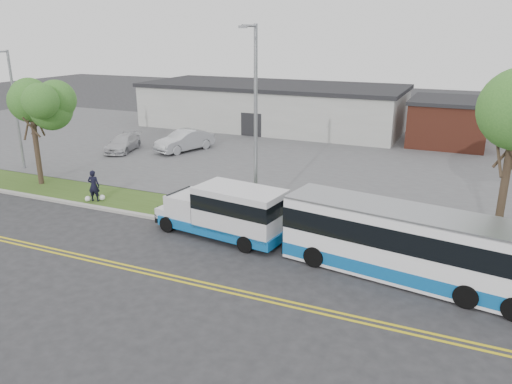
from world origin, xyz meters
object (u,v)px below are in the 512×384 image
at_px(streetlight_far, 14,106).
at_px(parked_car_b, 123,143).
at_px(streetlight_near, 255,120).
at_px(transit_bus, 410,245).
at_px(shuttle_bus, 228,211).
at_px(tree_west, 30,103).
at_px(pedestrian, 94,186).
at_px(parked_car_a, 185,141).

height_order(streetlight_far, parked_car_b, streetlight_far).
relative_size(streetlight_near, streetlight_far, 1.19).
bearing_deg(transit_bus, shuttle_bus, -176.35).
distance_m(tree_west, pedestrian, 6.95).
xyz_separation_m(streetlight_near, parked_car_b, (-15.91, 9.77, -4.51)).
bearing_deg(pedestrian, transit_bus, 155.70).
xyz_separation_m(streetlight_near, streetlight_far, (-19.00, 2.69, -0.76)).
height_order(tree_west, streetlight_near, streetlight_near).
distance_m(shuttle_bus, parked_car_a, 17.94).
relative_size(streetlight_far, parked_car_a, 1.59).
distance_m(pedestrian, parked_car_b, 12.35).
xyz_separation_m(streetlight_near, pedestrian, (-9.56, -0.83, -4.23)).
bearing_deg(transit_bus, streetlight_far, 177.02).
relative_size(pedestrian, parked_car_b, 0.42).
xyz_separation_m(transit_bus, parked_car_a, (-19.36, 14.85, -0.49)).
xyz_separation_m(tree_west, shuttle_bus, (14.63, -2.68, -3.78)).
relative_size(pedestrian, parked_car_a, 0.36).
bearing_deg(tree_west, shuttle_bus, -10.40).
relative_size(transit_bus, parked_car_a, 2.06).
bearing_deg(shuttle_bus, tree_west, 177.23).
height_order(tree_west, transit_bus, tree_west).
bearing_deg(parked_car_a, shuttle_bus, -32.45).
height_order(shuttle_bus, pedestrian, shuttle_bus).
relative_size(tree_west, parked_car_a, 1.38).
distance_m(tree_west, streetlight_far, 4.62).
relative_size(streetlight_near, shuttle_bus, 1.40).
xyz_separation_m(streetlight_far, parked_car_b, (3.09, 7.08, -3.75)).
bearing_deg(streetlight_near, parked_car_b, 148.45).
height_order(tree_west, pedestrian, tree_west).
height_order(streetlight_near, pedestrian, streetlight_near).
bearing_deg(parked_car_a, streetlight_near, -26.68).
relative_size(tree_west, shuttle_bus, 1.02).
bearing_deg(tree_west, pedestrian, -13.45).
relative_size(tree_west, streetlight_far, 0.86).
xyz_separation_m(tree_west, streetlight_far, (-4.00, 2.22, -0.65)).
bearing_deg(tree_west, transit_bus, -8.55).
xyz_separation_m(shuttle_bus, parked_car_b, (-15.54, 11.98, -0.62)).
height_order(shuttle_bus, transit_bus, transit_bus).
distance_m(tree_west, shuttle_bus, 15.34).
bearing_deg(streetlight_near, tree_west, 178.20).
bearing_deg(parked_car_b, shuttle_bus, -52.81).
bearing_deg(shuttle_bus, streetlight_near, 88.09).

